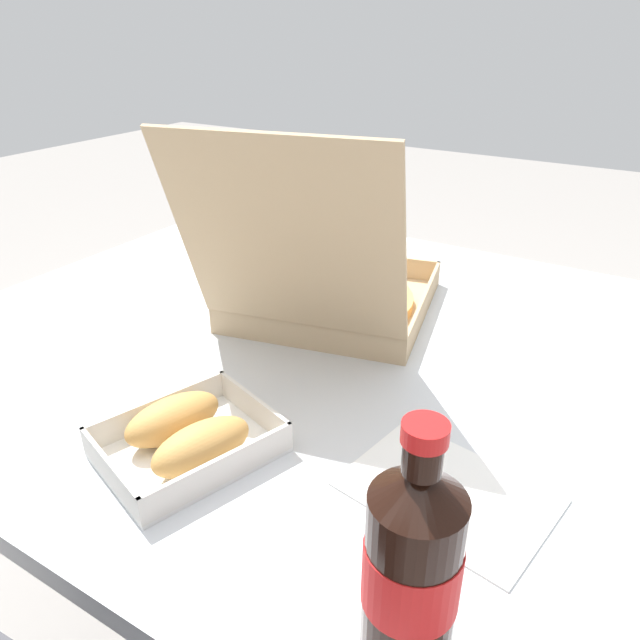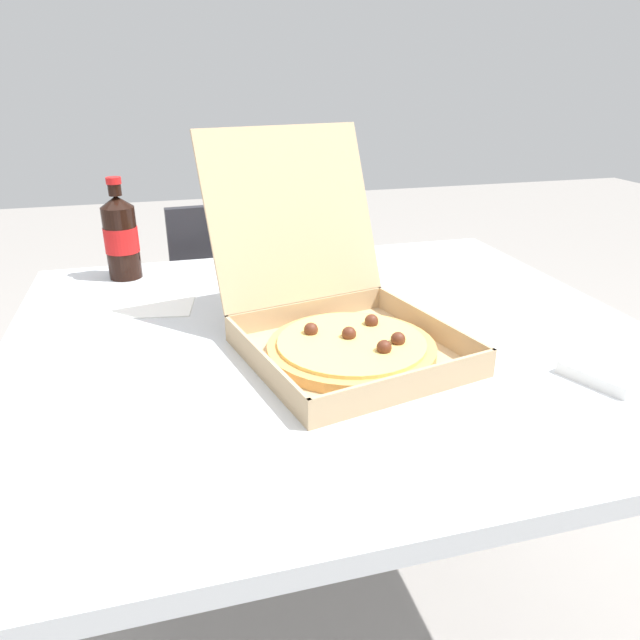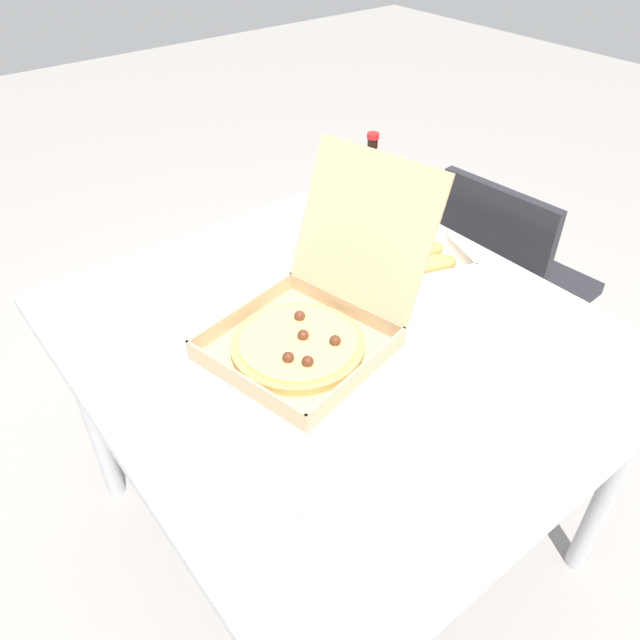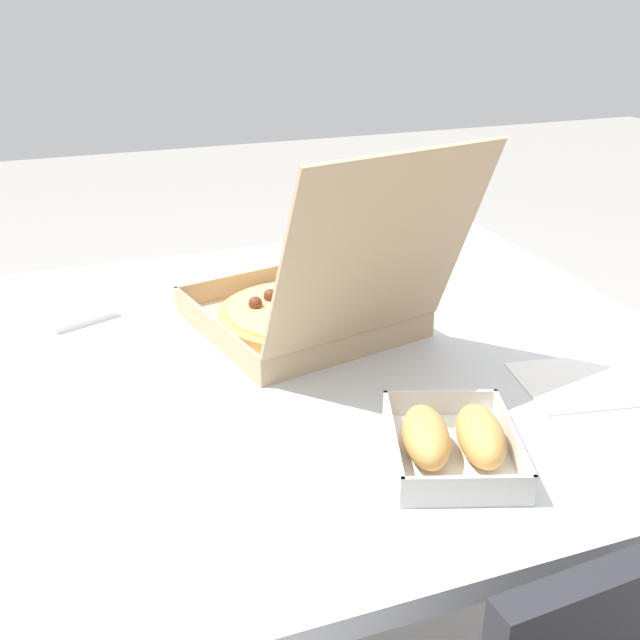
{
  "view_description": "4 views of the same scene",
  "coord_description": "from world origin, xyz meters",
  "px_view_note": "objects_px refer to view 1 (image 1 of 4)",
  "views": [
    {
      "loc": [
        -0.47,
        0.72,
        1.18
      ],
      "look_at": [
        -0.02,
        -0.02,
        0.74
      ],
      "focal_mm": 33.6,
      "sensor_mm": 36.0,
      "label": 1
    },
    {
      "loc": [
        -0.27,
        -0.92,
        1.15
      ],
      "look_at": [
        -0.05,
        -0.09,
        0.78
      ],
      "focal_mm": 32.78,
      "sensor_mm": 36.0,
      "label": 2
    },
    {
      "loc": [
        0.77,
        -0.65,
        1.55
      ],
      "look_at": [
        -0.01,
        -0.04,
        0.76
      ],
      "focal_mm": 34.19,
      "sensor_mm": 36.0,
      "label": 3
    },
    {
      "loc": [
        0.35,
        0.98,
        1.26
      ],
      "look_at": [
        -0.02,
        -0.05,
        0.75
      ],
      "focal_mm": 42.08,
      "sensor_mm": 36.0,
      "label": 4
    }
  ],
  "objects_px": {
    "pizza_box_open": "(327,290)",
    "bread_side_box": "(187,436)",
    "cola_bottle": "(412,566)",
    "napkin_pile": "(232,239)",
    "paper_menu": "(448,492)"
  },
  "relations": [
    {
      "from": "pizza_box_open",
      "to": "cola_bottle",
      "type": "height_order",
      "value": "pizza_box_open"
    },
    {
      "from": "cola_bottle",
      "to": "paper_menu",
      "type": "xyz_separation_m",
      "value": [
        0.03,
        -0.19,
        -0.09
      ]
    },
    {
      "from": "bread_side_box",
      "to": "napkin_pile",
      "type": "xyz_separation_m",
      "value": [
        0.41,
        -0.59,
        -0.02
      ]
    },
    {
      "from": "paper_menu",
      "to": "napkin_pile",
      "type": "distance_m",
      "value": 0.86
    },
    {
      "from": "bread_side_box",
      "to": "napkin_pile",
      "type": "bearing_deg",
      "value": -55.21
    },
    {
      "from": "bread_side_box",
      "to": "cola_bottle",
      "type": "xyz_separation_m",
      "value": [
        -0.31,
        0.09,
        0.07
      ]
    },
    {
      "from": "paper_menu",
      "to": "napkin_pile",
      "type": "xyz_separation_m",
      "value": [
        0.69,
        -0.5,
        0.01
      ]
    },
    {
      "from": "paper_menu",
      "to": "bread_side_box",
      "type": "bearing_deg",
      "value": 28.43
    },
    {
      "from": "pizza_box_open",
      "to": "bread_side_box",
      "type": "bearing_deg",
      "value": 96.5
    },
    {
      "from": "pizza_box_open",
      "to": "bread_side_box",
      "type": "relative_size",
      "value": 2.17
    },
    {
      "from": "cola_bottle",
      "to": "paper_menu",
      "type": "bearing_deg",
      "value": -80.22
    },
    {
      "from": "pizza_box_open",
      "to": "bread_side_box",
      "type": "xyz_separation_m",
      "value": [
        -0.04,
        0.39,
        -0.02
      ]
    },
    {
      "from": "bread_side_box",
      "to": "paper_menu",
      "type": "distance_m",
      "value": 0.3
    },
    {
      "from": "napkin_pile",
      "to": "bread_side_box",
      "type": "bearing_deg",
      "value": 124.79
    },
    {
      "from": "paper_menu",
      "to": "napkin_pile",
      "type": "relative_size",
      "value": 1.91
    }
  ]
}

